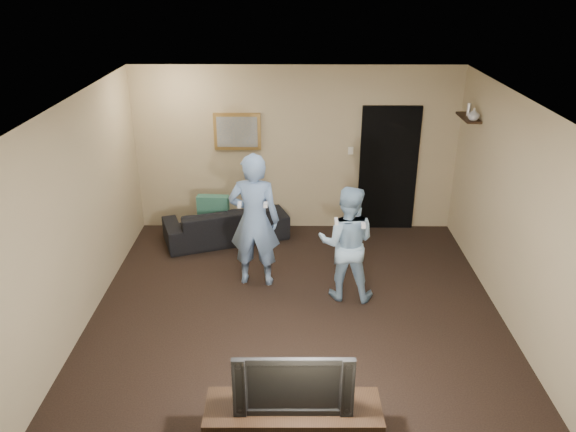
{
  "coord_description": "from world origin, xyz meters",
  "views": [
    {
      "loc": [
        -0.06,
        -5.89,
        3.89
      ],
      "look_at": [
        -0.11,
        0.3,
        1.15
      ],
      "focal_mm": 35.0,
      "sensor_mm": 36.0,
      "label": 1
    }
  ],
  "objects_px": {
    "wii_player_right": "(347,243)",
    "wii_player_left": "(254,220)",
    "sofa": "(226,223)",
    "television": "(293,380)",
    "tv_console": "(293,430)"
  },
  "relations": [
    {
      "from": "sofa",
      "to": "tv_console",
      "type": "distance_m",
      "value": 4.36
    },
    {
      "from": "sofa",
      "to": "wii_player_left",
      "type": "bearing_deg",
      "value": 92.72
    },
    {
      "from": "tv_console",
      "to": "wii_player_right",
      "type": "bearing_deg",
      "value": 75.03
    },
    {
      "from": "sofa",
      "to": "wii_player_left",
      "type": "xyz_separation_m",
      "value": [
        0.54,
        -1.31,
        0.63
      ]
    },
    {
      "from": "wii_player_left",
      "to": "sofa",
      "type": "bearing_deg",
      "value": 112.38
    },
    {
      "from": "television",
      "to": "sofa",
      "type": "bearing_deg",
      "value": 103.3
    },
    {
      "from": "tv_console",
      "to": "wii_player_left",
      "type": "height_order",
      "value": "wii_player_left"
    },
    {
      "from": "television",
      "to": "wii_player_right",
      "type": "relative_size",
      "value": 0.65
    },
    {
      "from": "sofa",
      "to": "tv_console",
      "type": "height_order",
      "value": "sofa"
    },
    {
      "from": "sofa",
      "to": "wii_player_right",
      "type": "height_order",
      "value": "wii_player_right"
    },
    {
      "from": "sofa",
      "to": "tv_console",
      "type": "xyz_separation_m",
      "value": [
        1.04,
        -4.24,
        -0.02
      ]
    },
    {
      "from": "television",
      "to": "wii_player_left",
      "type": "xyz_separation_m",
      "value": [
        -0.5,
        2.93,
        0.11
      ]
    },
    {
      "from": "wii_player_right",
      "to": "wii_player_left",
      "type": "bearing_deg",
      "value": 163.7
    },
    {
      "from": "tv_console",
      "to": "wii_player_left",
      "type": "xyz_separation_m",
      "value": [
        -0.5,
        2.93,
        0.66
      ]
    },
    {
      "from": "television",
      "to": "tv_console",
      "type": "bearing_deg",
      "value": 179.52
    }
  ]
}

